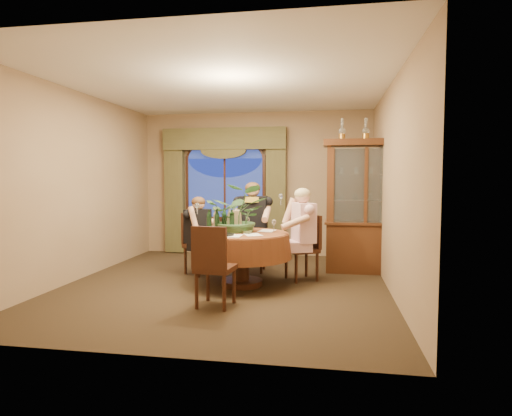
% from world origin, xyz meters
% --- Properties ---
extents(floor, '(5.00, 5.00, 0.00)m').
position_xyz_m(floor, '(0.00, 0.00, 0.00)').
color(floor, black).
rests_on(floor, ground).
extents(wall_back, '(4.50, 0.00, 4.50)m').
position_xyz_m(wall_back, '(0.00, 2.50, 1.40)').
color(wall_back, '#8A6B4A').
rests_on(wall_back, ground).
extents(wall_right, '(0.00, 5.00, 5.00)m').
position_xyz_m(wall_right, '(2.25, 0.00, 1.40)').
color(wall_right, '#8A6B4A').
rests_on(wall_right, ground).
extents(ceiling, '(5.00, 5.00, 0.00)m').
position_xyz_m(ceiling, '(0.00, 0.00, 2.80)').
color(ceiling, white).
rests_on(ceiling, wall_back).
extents(window, '(1.62, 0.10, 1.32)m').
position_xyz_m(window, '(-0.60, 2.43, 1.30)').
color(window, navy).
rests_on(window, wall_back).
extents(arched_transom, '(1.60, 0.06, 0.44)m').
position_xyz_m(arched_transom, '(-0.60, 2.43, 2.08)').
color(arched_transom, navy).
rests_on(arched_transom, wall_back).
extents(drapery_left, '(0.38, 0.14, 2.32)m').
position_xyz_m(drapery_left, '(-1.63, 2.38, 1.18)').
color(drapery_left, '#433F21').
rests_on(drapery_left, floor).
extents(drapery_right, '(0.38, 0.14, 2.32)m').
position_xyz_m(drapery_right, '(0.43, 2.38, 1.18)').
color(drapery_right, '#433F21').
rests_on(drapery_right, floor).
extents(swag_valance, '(2.45, 0.16, 0.42)m').
position_xyz_m(swag_valance, '(-0.60, 2.35, 2.28)').
color(swag_valance, '#433F21').
rests_on(swag_valance, wall_back).
extents(dining_table, '(1.82, 1.82, 0.75)m').
position_xyz_m(dining_table, '(0.24, -0.00, 0.38)').
color(dining_table, maroon).
rests_on(dining_table, floor).
extents(china_cabinet, '(1.31, 0.52, 2.12)m').
position_xyz_m(china_cabinet, '(2.00, 1.17, 1.06)').
color(china_cabinet, '#3B1B0B').
rests_on(china_cabinet, floor).
extents(oil_lamp_left, '(0.11, 0.11, 0.34)m').
position_xyz_m(oil_lamp_left, '(1.63, 1.17, 2.29)').
color(oil_lamp_left, '#A5722D').
rests_on(oil_lamp_left, china_cabinet).
extents(oil_lamp_center, '(0.11, 0.11, 0.34)m').
position_xyz_m(oil_lamp_center, '(2.00, 1.17, 2.29)').
color(oil_lamp_center, '#A5722D').
rests_on(oil_lamp_center, china_cabinet).
extents(oil_lamp_right, '(0.11, 0.11, 0.34)m').
position_xyz_m(oil_lamp_right, '(2.37, 1.17, 2.29)').
color(oil_lamp_right, '#A5722D').
rests_on(oil_lamp_right, china_cabinet).
extents(chair_right, '(0.57, 0.57, 0.96)m').
position_xyz_m(chair_right, '(1.04, 0.47, 0.48)').
color(chair_right, black).
rests_on(chair_right, floor).
extents(chair_back_right, '(0.43, 0.43, 0.96)m').
position_xyz_m(chair_back_right, '(0.22, 0.92, 0.48)').
color(chair_back_right, black).
rests_on(chair_back_right, floor).
extents(chair_back, '(0.59, 0.59, 0.96)m').
position_xyz_m(chair_back, '(-0.55, 0.58, 0.48)').
color(chair_back, black).
rests_on(chair_back, floor).
extents(chair_front_left, '(0.46, 0.46, 0.96)m').
position_xyz_m(chair_front_left, '(0.12, -1.01, 0.48)').
color(chair_front_left, black).
rests_on(chair_front_left, floor).
extents(person_pink, '(0.61, 0.63, 1.38)m').
position_xyz_m(person_pink, '(1.08, 0.35, 0.69)').
color(person_pink, beige).
rests_on(person_pink, floor).
extents(person_back, '(0.57, 0.58, 1.24)m').
position_xyz_m(person_back, '(-0.54, 0.42, 0.62)').
color(person_back, black).
rests_on(person_back, floor).
extents(person_scarf, '(0.53, 0.49, 1.45)m').
position_xyz_m(person_scarf, '(0.22, 0.97, 0.73)').
color(person_scarf, black).
rests_on(person_scarf, floor).
extents(stoneware_vase, '(0.16, 0.16, 0.31)m').
position_xyz_m(stoneware_vase, '(0.13, 0.13, 0.90)').
color(stoneware_vase, tan).
rests_on(stoneware_vase, dining_table).
extents(centerpiece_plant, '(0.86, 0.96, 0.75)m').
position_xyz_m(centerpiece_plant, '(0.16, 0.15, 1.32)').
color(centerpiece_plant, '#375C34').
rests_on(centerpiece_plant, dining_table).
extents(olive_bowl, '(0.14, 0.14, 0.04)m').
position_xyz_m(olive_bowl, '(0.33, -0.09, 0.77)').
color(olive_bowl, '#4E582F').
rests_on(olive_bowl, dining_table).
extents(cheese_platter, '(0.36, 0.36, 0.02)m').
position_xyz_m(cheese_platter, '(0.01, -0.35, 0.76)').
color(cheese_platter, black).
rests_on(cheese_platter, dining_table).
extents(wine_bottle_0, '(0.07, 0.07, 0.33)m').
position_xyz_m(wine_bottle_0, '(-0.17, 0.13, 0.92)').
color(wine_bottle_0, tan).
rests_on(wine_bottle_0, dining_table).
extents(wine_bottle_1, '(0.07, 0.07, 0.33)m').
position_xyz_m(wine_bottle_1, '(0.11, -0.08, 0.92)').
color(wine_bottle_1, black).
rests_on(wine_bottle_1, dining_table).
extents(wine_bottle_2, '(0.07, 0.07, 0.33)m').
position_xyz_m(wine_bottle_2, '(0.05, 0.05, 0.92)').
color(wine_bottle_2, tan).
rests_on(wine_bottle_2, dining_table).
extents(wine_bottle_3, '(0.07, 0.07, 0.33)m').
position_xyz_m(wine_bottle_3, '(-0.12, -0.02, 0.92)').
color(wine_bottle_3, black).
rests_on(wine_bottle_3, dining_table).
extents(wine_bottle_4, '(0.07, 0.07, 0.33)m').
position_xyz_m(wine_bottle_4, '(-0.22, -0.08, 0.92)').
color(wine_bottle_4, black).
rests_on(wine_bottle_4, dining_table).
extents(wine_bottle_5, '(0.07, 0.07, 0.33)m').
position_xyz_m(wine_bottle_5, '(-0.07, 0.21, 0.92)').
color(wine_bottle_5, black).
rests_on(wine_bottle_5, dining_table).
extents(tasting_paper_0, '(0.32, 0.36, 0.00)m').
position_xyz_m(tasting_paper_0, '(0.43, -0.21, 0.75)').
color(tasting_paper_0, white).
rests_on(tasting_paper_0, dining_table).
extents(tasting_paper_1, '(0.25, 0.32, 0.00)m').
position_xyz_m(tasting_paper_1, '(0.56, 0.24, 0.75)').
color(tasting_paper_1, white).
rests_on(tasting_paper_1, dining_table).
extents(tasting_paper_2, '(0.22, 0.30, 0.00)m').
position_xyz_m(tasting_paper_2, '(0.20, -0.36, 0.75)').
color(tasting_paper_2, white).
rests_on(tasting_paper_2, dining_table).
extents(wine_glass_person_pink, '(0.07, 0.07, 0.18)m').
position_xyz_m(wine_glass_person_pink, '(0.66, 0.18, 0.84)').
color(wine_glass_person_pink, silver).
rests_on(wine_glass_person_pink, dining_table).
extents(wine_glass_person_back, '(0.07, 0.07, 0.18)m').
position_xyz_m(wine_glass_person_back, '(-0.17, 0.22, 0.84)').
color(wine_glass_person_back, silver).
rests_on(wine_glass_person_back, dining_table).
extents(wine_glass_person_scarf, '(0.07, 0.07, 0.18)m').
position_xyz_m(wine_glass_person_scarf, '(0.23, 0.46, 0.84)').
color(wine_glass_person_scarf, silver).
rests_on(wine_glass_person_scarf, dining_table).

